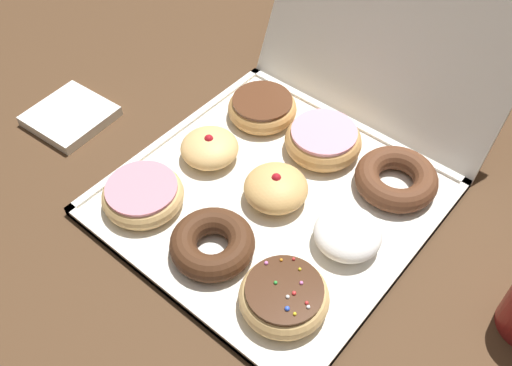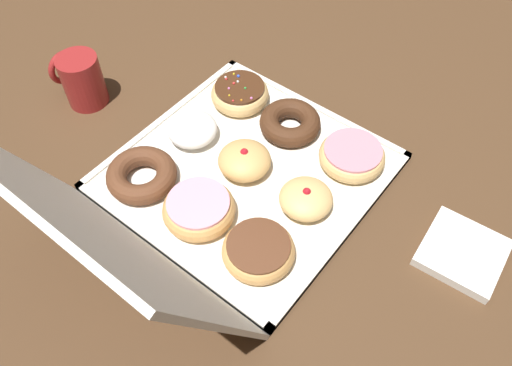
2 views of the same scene
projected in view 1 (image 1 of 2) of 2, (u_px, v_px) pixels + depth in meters
The scene contains 13 objects.
ground_plane at pixel (272, 201), 0.81m from camera, with size 3.00×3.00×0.00m, color #4C331E.
donut_box at pixel (272, 198), 0.81m from camera, with size 0.42×0.42×0.01m.
box_lid_open at pixel (397, 10), 0.82m from camera, with size 0.42×0.38×0.01m, color silver.
pink_frosted_donut_0 at pixel (143, 195), 0.78m from camera, with size 0.12×0.12×0.04m.
chocolate_cake_ring_donut_1 at pixel (214, 245), 0.73m from camera, with size 0.11×0.11×0.04m.
sprinkle_donut_2 at pixel (284, 296), 0.68m from camera, with size 0.11×0.11×0.04m.
jelly_filled_donut_3 at pixel (211, 146), 0.84m from camera, with size 0.09×0.09×0.05m.
jelly_filled_donut_4 at pixel (277, 187), 0.79m from camera, with size 0.09×0.09×0.05m.
powdered_filled_donut_5 at pixel (349, 232), 0.74m from camera, with size 0.09×0.09×0.04m.
chocolate_frosted_donut_6 at pixel (262, 108), 0.90m from camera, with size 0.11×0.11×0.04m.
pink_frosted_donut_7 at pixel (322, 139), 0.85m from camera, with size 0.12×0.12×0.04m.
chocolate_cake_ring_donut_8 at pixel (396, 179), 0.80m from camera, with size 0.12×0.12×0.04m.
napkin_stack at pixel (70, 116), 0.92m from camera, with size 0.12×0.12×0.02m, color white.
Camera 1 is at (0.31, -0.41, 0.63)m, focal length 39.44 mm.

